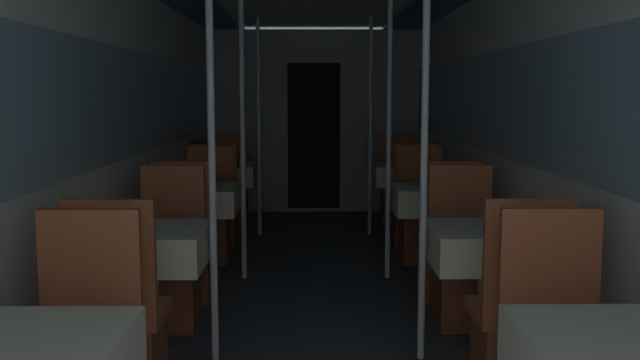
{
  "coord_description": "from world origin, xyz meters",
  "views": [
    {
      "loc": [
        -0.04,
        -1.14,
        1.45
      ],
      "look_at": [
        0.01,
        2.52,
        1.01
      ],
      "focal_mm": 40.0,
      "sensor_mm": 36.0,
      "label": 1
    }
  ],
  "objects_px": {
    "chair_left_near_1": "(122,342)",
    "dining_table_right_1": "(487,250)",
    "chair_right_near_3": "(412,215)",
    "support_pole_right_2": "(389,138)",
    "chair_left_far_3": "(231,198)",
    "dining_table_left_3": "(225,177)",
    "chair_right_near_1": "(516,340)",
    "chair_right_near_2": "(446,256)",
    "chair_left_far_2": "(209,227)",
    "support_pole_right_1": "(424,158)",
    "dining_table_left_1": "(148,251)",
    "chair_left_near_3": "(218,216)",
    "dining_table_right_3": "(404,176)",
    "chair_right_far_2": "(421,226)",
    "chair_right_far_1": "(463,277)",
    "chair_left_near_2": "(186,257)",
    "dining_table_right_2": "(433,202)",
    "chair_left_far_1": "(170,278)",
    "support_pole_left_1": "(212,158)",
    "chair_right_far_3": "(397,198)",
    "support_pole_right_3": "(370,127)",
    "support_pole_left_3": "(259,127)",
    "dining_table_left_2": "(198,202)",
    "support_pole_left_2": "(243,138)"
  },
  "relations": [
    {
      "from": "chair_left_near_2",
      "to": "chair_left_far_2",
      "type": "xyz_separation_m",
      "value": [
        0.0,
        1.15,
        0.0
      ]
    },
    {
      "from": "chair_right_near_3",
      "to": "chair_left_near_3",
      "type": "bearing_deg",
      "value": 180.0
    },
    {
      "from": "support_pole_left_3",
      "to": "support_pole_right_2",
      "type": "height_order",
      "value": "same"
    },
    {
      "from": "chair_left_far_1",
      "to": "chair_left_near_3",
      "type": "relative_size",
      "value": 1.0
    },
    {
      "from": "dining_table_left_1",
      "to": "chair_right_near_1",
      "type": "bearing_deg",
      "value": -17.38
    },
    {
      "from": "dining_table_left_3",
      "to": "dining_table_right_2",
      "type": "distance_m",
      "value": 2.53
    },
    {
      "from": "chair_left_near_1",
      "to": "chair_right_far_3",
      "type": "relative_size",
      "value": 1.0
    },
    {
      "from": "chair_left_far_3",
      "to": "dining_table_right_3",
      "type": "bearing_deg",
      "value": 162.62
    },
    {
      "from": "chair_left_far_1",
      "to": "chair_left_near_3",
      "type": "bearing_deg",
      "value": -90.0
    },
    {
      "from": "support_pole_left_3",
      "to": "chair_right_near_1",
      "type": "height_order",
      "value": "support_pole_left_3"
    },
    {
      "from": "chair_right_near_3",
      "to": "chair_left_near_1",
      "type": "bearing_deg",
      "value": -118.02
    },
    {
      "from": "support_pole_left_2",
      "to": "chair_right_far_1",
      "type": "xyz_separation_m",
      "value": [
        1.49,
        -1.15,
        -0.81
      ]
    },
    {
      "from": "chair_right_near_3",
      "to": "support_pole_right_2",
      "type": "bearing_deg",
      "value": -107.04
    },
    {
      "from": "chair_left_near_3",
      "to": "dining_table_right_3",
      "type": "bearing_deg",
      "value": 17.38
    },
    {
      "from": "dining_table_left_2",
      "to": "support_pole_left_3",
      "type": "relative_size",
      "value": 0.33
    },
    {
      "from": "chair_left_near_2",
      "to": "chair_right_near_1",
      "type": "distance_m",
      "value": 2.53
    },
    {
      "from": "chair_right_far_3",
      "to": "support_pole_right_3",
      "type": "relative_size",
      "value": 0.45
    },
    {
      "from": "chair_left_far_3",
      "to": "chair_right_near_3",
      "type": "distance_m",
      "value": 2.17
    },
    {
      "from": "dining_table_left_2",
      "to": "chair_right_far_3",
      "type": "xyz_separation_m",
      "value": [
        1.84,
        2.31,
        -0.3
      ]
    },
    {
      "from": "support_pole_right_1",
      "to": "chair_left_near_1",
      "type": "bearing_deg",
      "value": -158.82
    },
    {
      "from": "chair_left_far_3",
      "to": "dining_table_left_2",
      "type": "bearing_deg",
      "value": 90.0
    },
    {
      "from": "dining_table_right_1",
      "to": "support_pole_right_2",
      "type": "bearing_deg",
      "value": 101.55
    },
    {
      "from": "support_pole_right_2",
      "to": "chair_right_far_3",
      "type": "distance_m",
      "value": 2.47
    },
    {
      "from": "dining_table_left_1",
      "to": "support_pole_right_3",
      "type": "relative_size",
      "value": 0.33
    },
    {
      "from": "chair_left_near_3",
      "to": "support_pole_right_3",
      "type": "distance_m",
      "value": 1.79
    },
    {
      "from": "dining_table_left_1",
      "to": "support_pole_right_3",
      "type": "height_order",
      "value": "support_pole_right_3"
    },
    {
      "from": "support_pole_left_3",
      "to": "dining_table_right_1",
      "type": "bearing_deg",
      "value": -66.74
    },
    {
      "from": "support_pole_left_3",
      "to": "chair_right_near_2",
      "type": "height_order",
      "value": "support_pole_left_3"
    },
    {
      "from": "chair_left_near_1",
      "to": "chair_right_near_3",
      "type": "height_order",
      "value": "same"
    },
    {
      "from": "support_pole_left_1",
      "to": "chair_right_far_1",
      "type": "bearing_deg",
      "value": 21.18
    },
    {
      "from": "chair_right_far_1",
      "to": "chair_right_near_1",
      "type": "bearing_deg",
      "value": 90.0
    },
    {
      "from": "dining_table_right_2",
      "to": "chair_right_near_3",
      "type": "relative_size",
      "value": 0.73
    },
    {
      "from": "chair_left_near_1",
      "to": "support_pole_right_3",
      "type": "relative_size",
      "value": 0.45
    },
    {
      "from": "chair_left_near_1",
      "to": "dining_table_right_1",
      "type": "bearing_deg",
      "value": 17.38
    },
    {
      "from": "chair_left_near_1",
      "to": "chair_left_far_2",
      "type": "distance_m",
      "value": 2.88
    },
    {
      "from": "support_pole_left_1",
      "to": "chair_left_near_3",
      "type": "bearing_deg",
      "value": 96.99
    },
    {
      "from": "chair_left_near_3",
      "to": "chair_right_near_1",
      "type": "bearing_deg",
      "value": -61.98
    },
    {
      "from": "chair_left_far_1",
      "to": "support_pole_left_1",
      "type": "xyz_separation_m",
      "value": [
        0.35,
        -0.58,
        0.81
      ]
    },
    {
      "from": "support_pole_left_2",
      "to": "chair_left_far_3",
      "type": "xyz_separation_m",
      "value": [
        -0.35,
        2.31,
        -0.81
      ]
    },
    {
      "from": "chair_right_near_1",
      "to": "chair_right_near_2",
      "type": "distance_m",
      "value": 1.73
    },
    {
      "from": "dining_table_left_3",
      "to": "support_pole_right_2",
      "type": "height_order",
      "value": "support_pole_right_2"
    },
    {
      "from": "dining_table_left_1",
      "to": "support_pole_right_2",
      "type": "distance_m",
      "value": 2.34
    },
    {
      "from": "chair_right_far_2",
      "to": "chair_right_far_1",
      "type": "bearing_deg",
      "value": 90.0
    },
    {
      "from": "dining_table_left_1",
      "to": "chair_left_near_1",
      "type": "distance_m",
      "value": 0.65
    },
    {
      "from": "chair_left_far_1",
      "to": "chair_right_near_3",
      "type": "xyz_separation_m",
      "value": [
        1.84,
        2.31,
        0.0
      ]
    },
    {
      "from": "chair_left_far_2",
      "to": "dining_table_left_1",
      "type": "bearing_deg",
      "value": 90.0
    },
    {
      "from": "chair_left_far_1",
      "to": "dining_table_right_2",
      "type": "distance_m",
      "value": 2.19
    },
    {
      "from": "chair_left_far_2",
      "to": "support_pole_right_1",
      "type": "distance_m",
      "value": 2.86
    },
    {
      "from": "chair_right_far_3",
      "to": "support_pole_left_3",
      "type": "bearing_deg",
      "value": 21.18
    },
    {
      "from": "chair_left_near_1",
      "to": "dining_table_right_1",
      "type": "relative_size",
      "value": 1.36
    }
  ]
}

